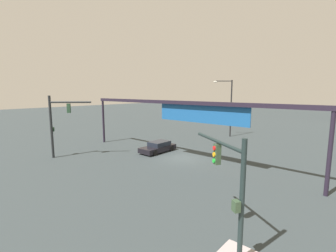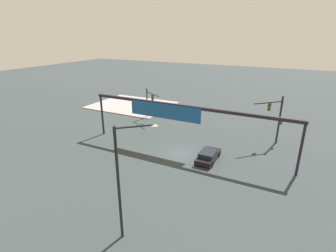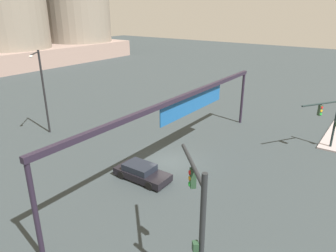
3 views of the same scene
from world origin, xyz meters
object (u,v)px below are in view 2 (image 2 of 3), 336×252
at_px(traffic_signal_near_corner, 276,115).
at_px(sedan_car_approaching, 208,156).
at_px(streetlamp_curved_arm, 123,176).
at_px(traffic_signal_opposite_side, 149,100).

distance_m(traffic_signal_near_corner, sedan_car_approaching, 11.02).
bearing_deg(sedan_car_approaching, traffic_signal_near_corner, -36.20).
relative_size(streetlamp_curved_arm, sedan_car_approaching, 1.93).
bearing_deg(sedan_car_approaching, traffic_signal_opposite_side, 53.27).
xyz_separation_m(traffic_signal_opposite_side, streetlamp_curved_arm, (-12.51, 24.33, 1.68)).
bearing_deg(streetlamp_curved_arm, sedan_car_approaching, 41.80).
xyz_separation_m(traffic_signal_near_corner, traffic_signal_opposite_side, (20.13, -1.80, -0.72)).
bearing_deg(traffic_signal_near_corner, streetlamp_curved_arm, 26.77).
bearing_deg(traffic_signal_near_corner, traffic_signal_opposite_side, -49.66).
height_order(traffic_signal_opposite_side, streetlamp_curved_arm, streetlamp_curved_arm).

